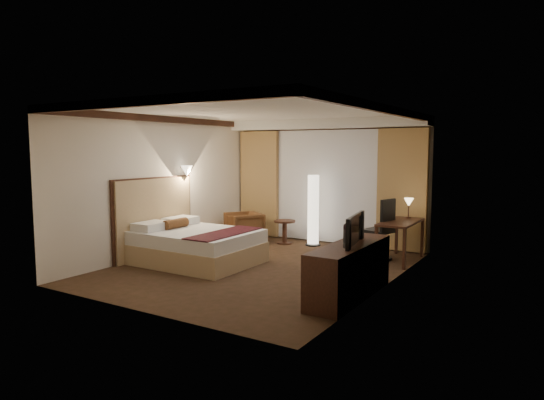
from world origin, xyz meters
The scene contains 21 objects.
floor centered at (0.00, 0.00, 0.00)m, with size 4.50×5.50×0.01m, color #332413.
ceiling centered at (0.00, 0.00, 2.70)m, with size 4.50×5.50×0.01m, color white.
back_wall centered at (0.00, 2.75, 1.35)m, with size 4.50×0.02×2.70m, color beige.
left_wall centered at (-2.25, 0.00, 1.35)m, with size 0.02×5.50×2.70m, color beige.
right_wall centered at (2.25, 0.00, 1.35)m, with size 0.02×5.50×2.70m, color beige.
crown_molding centered at (0.00, 0.00, 2.64)m, with size 4.50×5.50×0.12m, color black, non-canonical shape.
soffit centered at (0.00, 2.50, 2.60)m, with size 4.50×0.50×0.20m, color white.
curtain_sheer centered at (0.00, 2.67, 1.25)m, with size 2.48×0.04×2.45m, color silver.
curtain_left_drape centered at (-1.70, 2.61, 1.25)m, with size 1.00×0.14×2.45m, color tan.
curtain_right_drape centered at (1.70, 2.61, 1.25)m, with size 1.00×0.14×2.45m, color tan.
wall_sconce centered at (-2.09, 0.49, 1.62)m, with size 0.24×0.24×0.24m, color white, non-canonical shape.
bed centered at (-1.15, -0.32, 0.30)m, with size 2.07×1.62×0.61m, color white, non-canonical shape.
headboard centered at (-2.20, -0.32, 0.75)m, with size 0.12×1.92×1.50m, color tan, non-canonical shape.
armchair centered at (-1.54, 1.71, 0.37)m, with size 0.72×0.67×0.74m, color #4E3317.
side_table centered at (-0.71, 2.08, 0.26)m, with size 0.47×0.47×0.51m, color black, non-canonical shape.
floor_lamp centered at (-0.09, 2.23, 0.76)m, with size 0.32×0.32×1.53m, color white, non-canonical shape.
desk centered at (1.95, 1.74, 0.38)m, with size 0.55×1.28×0.75m, color black, non-canonical shape.
desk_lamp centered at (1.95, 2.22, 0.92)m, with size 0.18×0.18×0.34m, color #FFD899, non-canonical shape.
office_chair centered at (1.53, 1.69, 0.58)m, with size 0.56×0.56×1.16m, color black, non-canonical shape.
dresser centered at (2.00, -0.79, 0.38)m, with size 0.50×1.94×0.75m, color black, non-canonical shape.
television centered at (1.97, -0.79, 1.04)m, with size 0.99×0.57×0.13m, color black.
Camera 1 is at (4.54, -6.98, 2.06)m, focal length 32.00 mm.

